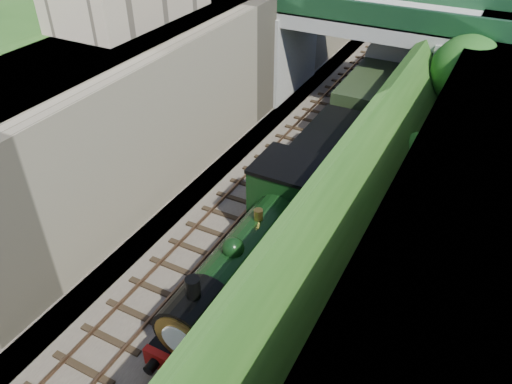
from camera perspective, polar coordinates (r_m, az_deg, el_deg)
name	(u,v)px	position (r m, az deg, el deg)	size (l,w,h in m)	color
trackbed	(343,132)	(30.04, 9.94, 6.74)	(10.00, 90.00, 0.20)	#473F38
retaining_wall	(261,61)	(30.50, 0.55, 14.78)	(1.00, 90.00, 7.00)	#756B56
street_plateau_left	(211,51)	(32.15, -5.22, 15.75)	(6.00, 90.00, 7.00)	#262628
embankment_slope	(432,123)	(26.56, 19.47, 7.49)	(4.69, 90.00, 6.42)	#1E4714
track_left	(312,123)	(30.53, 6.42, 7.88)	(2.50, 90.00, 0.20)	black
track_right	(363,135)	(29.69, 12.16, 6.42)	(2.50, 90.00, 0.20)	black
road_bridge	(388,48)	(31.79, 14.85, 15.63)	(16.00, 6.40, 7.25)	gray
tree	(469,74)	(27.72, 23.14, 12.33)	(3.60, 3.80, 6.60)	black
locomotive	(256,251)	(18.41, 0.03, -6.80)	(3.10, 10.22, 3.83)	black
tender	(328,163)	(24.03, 8.23, 3.29)	(2.70, 6.00, 3.05)	black
coach_front	(398,67)	(34.86, 15.94, 13.61)	(2.90, 18.00, 3.70)	black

